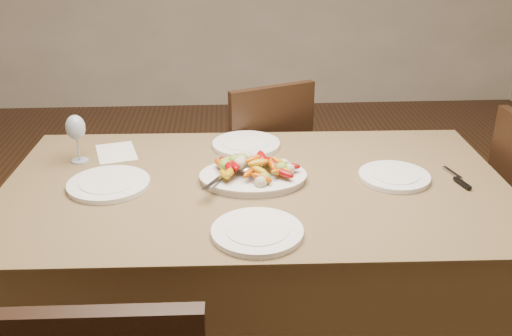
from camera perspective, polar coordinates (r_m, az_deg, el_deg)
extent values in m
plane|color=#3A2111|center=(2.70, 2.30, -13.81)|extent=(6.00, 6.00, 0.00)
cube|color=brown|center=(2.27, 0.00, -10.17)|extent=(1.86, 1.08, 0.76)
ellipsoid|color=white|center=(2.09, -0.30, -1.02)|extent=(0.39, 0.29, 0.02)
cylinder|color=white|center=(2.12, -14.51, -1.58)|extent=(0.29, 0.29, 0.02)
cylinder|color=white|center=(2.17, 13.65, -0.86)|extent=(0.26, 0.26, 0.02)
cylinder|color=white|center=(2.40, -0.99, 2.36)|extent=(0.28, 0.28, 0.02)
cylinder|color=white|center=(1.76, 0.13, -6.41)|extent=(0.29, 0.29, 0.02)
cube|color=silver|center=(2.41, -13.80, 1.52)|extent=(0.20, 0.24, 0.00)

